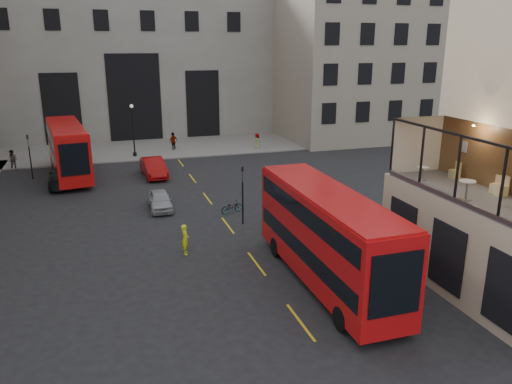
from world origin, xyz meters
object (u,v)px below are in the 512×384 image
object	(u,v)px
traffic_light_near	(243,188)
cafe_chair_d	(455,174)
traffic_light_far	(29,151)
car_a	(160,200)
cafe_table_mid	(467,187)
cafe_table_far	(423,171)
pedestrian_d	(257,141)
bus_near	(327,233)
cafe_chair_c	(496,188)
bus_far	(68,148)
cafe_chair_b	(501,190)
street_lamp_b	(133,134)
car_b	(154,167)
cyclist	(185,239)
car_c	(63,177)
bicycle	(232,207)
pedestrian_c	(173,141)
pedestrian_b	(63,145)

from	to	relation	value
traffic_light_near	cafe_chair_d	size ratio (longest dim) A/B	4.47
traffic_light_far	car_a	xyz separation A→B (m)	(9.35, -11.38, -1.79)
cafe_table_mid	cafe_table_far	bearing A→B (deg)	87.60
traffic_light_far	pedestrian_d	world-z (taller)	traffic_light_far
traffic_light_near	bus_near	distance (m)	9.17
cafe_chair_c	traffic_light_far	bearing A→B (deg)	129.40
bus_far	cafe_chair_b	xyz separation A→B (m)	(19.51, -27.86, 2.33)
street_lamp_b	cafe_chair_c	distance (m)	36.28
car_a	cafe_chair_c	xyz separation A→B (m)	(13.27, -16.15, 4.21)
car_b	cyclist	xyz separation A→B (m)	(-0.27, -17.27, 0.04)
car_c	bicycle	distance (m)	15.41
street_lamp_b	bicycle	size ratio (longest dim) A/B	3.30
pedestrian_c	bus_near	bearing A→B (deg)	56.48
bicycle	pedestrian_c	size ratio (longest dim) A/B	0.82
cyclist	traffic_light_near	bearing A→B (deg)	-45.70
traffic_light_far	pedestrian_c	bearing A→B (deg)	31.47
bus_near	cafe_table_mid	bearing A→B (deg)	-29.43
car_c	car_a	bearing A→B (deg)	128.53
pedestrian_c	pedestrian_d	bearing A→B (deg)	128.59
traffic_light_near	bicycle	world-z (taller)	traffic_light_near
cyclist	pedestrian_b	xyz separation A→B (m)	(-7.65, 29.04, 0.14)
street_lamp_b	cafe_chair_b	xyz separation A→B (m)	(13.56, -33.91, 2.48)
street_lamp_b	cafe_chair_d	world-z (taller)	cafe_chair_d
bicycle	cafe_chair_b	xyz separation A→B (m)	(8.68, -14.26, 4.45)
cafe_table_mid	cafe_chair_b	bearing A→B (deg)	1.10
bus_near	cafe_chair_c	world-z (taller)	cafe_chair_c
traffic_light_near	pedestrian_d	distance (m)	23.39
bicycle	cafe_chair_c	world-z (taller)	cafe_chair_c
pedestrian_c	cafe_chair_c	distance (m)	37.06
car_b	bus_far	bearing A→B (deg)	158.25
bus_near	bicycle	world-z (taller)	bus_near
traffic_light_far	cafe_chair_d	xyz separation A→B (m)	(22.50, -24.87, 2.43)
bus_near	car_b	bearing A→B (deg)	103.69
car_a	cafe_chair_d	distance (m)	19.30
car_a	pedestrian_c	distance (m)	19.88
car_c	cafe_chair_d	world-z (taller)	cafe_chair_d
cafe_table_far	car_b	bearing A→B (deg)	115.85
car_b	cafe_table_far	size ratio (longest dim) A/B	7.23
bicycle	cafe_table_mid	size ratio (longest dim) A/B	1.88
street_lamp_b	traffic_light_near	bearing A→B (deg)	-77.20
traffic_light_near	pedestrian_b	distance (m)	28.19
car_b	cafe_table_mid	bearing A→B (deg)	-71.19
bus_near	cafe_chair_b	xyz separation A→B (m)	(7.06, -2.86, 2.30)
car_c	cafe_chair_d	distance (m)	29.73
pedestrian_b	bus_near	bearing A→B (deg)	-127.23
traffic_light_far	street_lamp_b	bearing A→B (deg)	33.69
bus_near	pedestrian_d	xyz separation A→B (m)	(6.50, 30.97, -1.69)
car_a	pedestrian_b	bearing A→B (deg)	110.75
car_c	cafe_table_far	world-z (taller)	cafe_table_far
car_a	bicycle	xyz separation A→B (m)	(4.53, -2.27, -0.21)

